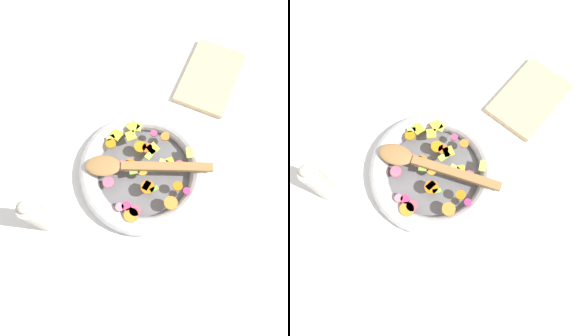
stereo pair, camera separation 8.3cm
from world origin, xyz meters
The scene contains 6 objects.
ground_plane centered at (0.00, 0.00, 0.00)m, with size 4.00×4.00×0.00m, color silver.
skillet centered at (0.00, 0.00, 0.02)m, with size 0.34×0.34×0.05m.
chopped_vegetables centered at (0.00, 0.01, 0.05)m, with size 0.27×0.26×0.01m.
wooden_spoon centered at (-0.01, 0.02, 0.06)m, with size 0.16×0.31×0.01m.
pepper_mill centered at (-0.22, 0.17, 0.09)m, with size 0.05×0.05×0.19m.
cutting_board centered at (0.35, -0.06, 0.01)m, with size 0.23×0.15×0.02m.
Camera 1 is at (-0.25, -0.11, 0.84)m, focal length 35.00 mm.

